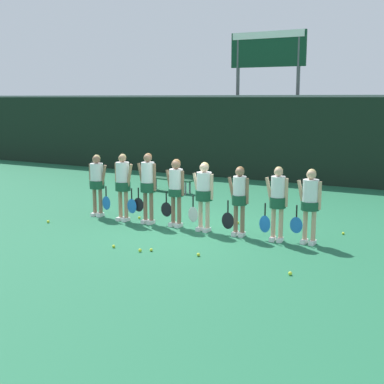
% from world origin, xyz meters
% --- Properties ---
extents(ground_plane, '(140.00, 140.00, 0.00)m').
position_xyz_m(ground_plane, '(0.00, 0.00, 0.00)').
color(ground_plane, '#216642').
extents(fence_windscreen, '(60.00, 0.08, 3.25)m').
position_xyz_m(fence_windscreen, '(0.00, 8.10, 1.64)').
color(fence_windscreen, black).
rests_on(fence_windscreen, ground_plane).
extents(scoreboard, '(3.08, 0.15, 5.70)m').
position_xyz_m(scoreboard, '(-1.69, 9.16, 4.38)').
color(scoreboard, '#515156').
rests_on(scoreboard, ground_plane).
extents(bench_courtside, '(1.80, 0.54, 0.46)m').
position_xyz_m(bench_courtside, '(-3.18, 4.21, 0.40)').
color(bench_courtside, '#19472D').
rests_on(bench_courtside, ground_plane).
extents(player_0, '(0.66, 0.40, 1.67)m').
position_xyz_m(player_0, '(-2.94, 0.04, 0.99)').
color(player_0, '#8C664C').
rests_on(player_0, ground_plane).
extents(player_1, '(0.67, 0.39, 1.75)m').
position_xyz_m(player_1, '(-2.00, -0.08, 1.03)').
color(player_1, tan).
rests_on(player_1, ground_plane).
extents(player_2, '(0.68, 0.38, 1.80)m').
position_xyz_m(player_2, '(-1.27, -0.02, 1.07)').
color(player_2, '#8C664C').
rests_on(player_2, ground_plane).
extents(player_3, '(0.68, 0.38, 1.68)m').
position_xyz_m(player_3, '(-0.49, 0.05, 1.01)').
color(player_3, '#8C664C').
rests_on(player_3, ground_plane).
extents(player_4, '(0.68, 0.41, 1.66)m').
position_xyz_m(player_4, '(0.33, -0.03, 0.99)').
color(player_4, beige).
rests_on(player_4, ground_plane).
extents(player_5, '(0.64, 0.35, 1.62)m').
position_xyz_m(player_5, '(1.25, -0.04, 0.94)').
color(player_5, '#8C664C').
rests_on(player_5, ground_plane).
extents(player_6, '(0.63, 0.36, 1.68)m').
position_xyz_m(player_6, '(2.18, -0.06, 0.98)').
color(player_6, tan).
rests_on(player_6, ground_plane).
extents(player_7, '(0.68, 0.40, 1.65)m').
position_xyz_m(player_7, '(2.87, 0.07, 0.98)').
color(player_7, tan).
rests_on(player_7, ground_plane).
extents(tennis_ball_0, '(0.07, 0.07, 0.07)m').
position_xyz_m(tennis_ball_0, '(1.21, -1.94, 0.04)').
color(tennis_ball_0, '#CCE033').
rests_on(tennis_ball_0, ground_plane).
extents(tennis_ball_1, '(0.07, 0.07, 0.07)m').
position_xyz_m(tennis_ball_1, '(-1.76, 0.28, 0.03)').
color(tennis_ball_1, '#CCE033').
rests_on(tennis_ball_1, ground_plane).
extents(tennis_ball_2, '(0.07, 0.07, 0.07)m').
position_xyz_m(tennis_ball_2, '(-3.54, -1.23, 0.04)').
color(tennis_ball_2, '#CCE033').
rests_on(tennis_ball_2, ground_plane).
extents(tennis_ball_3, '(0.07, 0.07, 0.07)m').
position_xyz_m(tennis_ball_3, '(0.18, -2.10, 0.03)').
color(tennis_ball_3, '#CCE033').
rests_on(tennis_ball_3, ground_plane).
extents(tennis_ball_4, '(0.07, 0.07, 0.07)m').
position_xyz_m(tennis_ball_4, '(0.00, -2.25, 0.04)').
color(tennis_ball_4, '#CCE033').
rests_on(tennis_ball_4, ground_plane).
extents(tennis_ball_5, '(0.07, 0.07, 0.07)m').
position_xyz_m(tennis_ball_5, '(3.21, -2.16, 0.04)').
color(tennis_ball_5, '#CCE033').
rests_on(tennis_ball_5, ground_plane).
extents(tennis_ball_6, '(0.07, 0.07, 0.07)m').
position_xyz_m(tennis_ball_6, '(0.76, 1.01, 0.03)').
color(tennis_ball_6, '#CCE033').
rests_on(tennis_ball_6, ground_plane).
extents(tennis_ball_7, '(0.07, 0.07, 0.07)m').
position_xyz_m(tennis_ball_7, '(-3.39, 0.73, 0.03)').
color(tennis_ball_7, '#CCE033').
rests_on(tennis_ball_7, ground_plane).
extents(tennis_ball_8, '(0.07, 0.07, 0.07)m').
position_xyz_m(tennis_ball_8, '(-1.06, 1.96, 0.03)').
color(tennis_ball_8, '#CCE033').
rests_on(tennis_ball_8, ground_plane).
extents(tennis_ball_9, '(0.06, 0.06, 0.06)m').
position_xyz_m(tennis_ball_9, '(3.36, 1.23, 0.03)').
color(tennis_ball_9, '#CCE033').
rests_on(tennis_ball_9, ground_plane).
extents(tennis_ball_10, '(0.07, 0.07, 0.07)m').
position_xyz_m(tennis_ball_10, '(-2.85, 1.83, 0.03)').
color(tennis_ball_10, '#CCE033').
rests_on(tennis_ball_10, ground_plane).
extents(tennis_ball_11, '(0.07, 0.07, 0.07)m').
position_xyz_m(tennis_ball_11, '(-0.67, -2.27, 0.03)').
color(tennis_ball_11, '#CCE033').
rests_on(tennis_ball_11, ground_plane).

